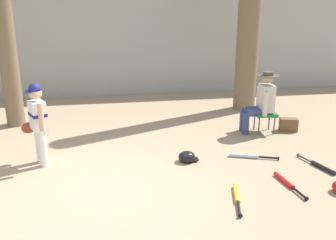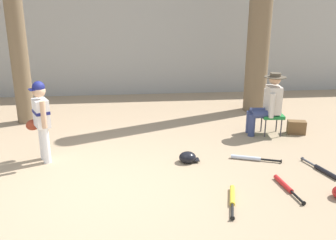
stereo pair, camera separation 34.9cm
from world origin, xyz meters
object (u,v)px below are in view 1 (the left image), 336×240
at_px(bat_black_composite, 320,166).
at_px(batting_helmet_black, 187,157).
at_px(handbag_beside_stool, 288,125).
at_px(bat_yellow_trainer, 237,196).
at_px(young_ballplayer, 37,119).
at_px(tree_behind_spectator, 250,5).
at_px(seated_spectator, 261,101).
at_px(tree_near_player, 4,25).
at_px(bat_aluminum_silver, 248,156).
at_px(folding_stool, 265,114).
at_px(bat_red_barrel, 286,182).

distance_m(bat_black_composite, batting_helmet_black, 2.06).
relative_size(handbag_beside_stool, bat_yellow_trainer, 0.44).
bearing_deg(young_ballplayer, batting_helmet_black, -7.60).
bearing_deg(young_ballplayer, tree_behind_spectator, 30.50).
relative_size(young_ballplayer, bat_black_composite, 1.70).
bearing_deg(seated_spectator, tree_near_player, 164.94).
height_order(tree_near_player, young_ballplayer, tree_near_player).
height_order(tree_near_player, bat_black_composite, tree_near_player).
bearing_deg(batting_helmet_black, tree_near_player, 141.69).
bearing_deg(bat_black_composite, seated_spectator, 98.45).
bearing_deg(handbag_beside_stool, young_ballplayer, -169.88).
bearing_deg(bat_yellow_trainer, tree_near_player, 133.38).
relative_size(tree_near_player, batting_helmet_black, 14.43).
relative_size(bat_black_composite, bat_aluminum_silver, 0.99).
distance_m(tree_near_player, handbag_beside_stool, 5.90).
bearing_deg(folding_stool, bat_red_barrel, -105.67).
distance_m(tree_near_player, bat_yellow_trainer, 5.48).
distance_m(tree_behind_spectator, bat_red_barrel, 4.59).
bearing_deg(batting_helmet_black, bat_red_barrel, -39.77).
bearing_deg(young_ballplayer, bat_black_composite, -11.91).
relative_size(tree_behind_spectator, bat_aluminum_silver, 7.18).
bearing_deg(tree_behind_spectator, seated_spectator, -100.91).
relative_size(folding_stool, handbag_beside_stool, 1.29).
xyz_separation_m(bat_yellow_trainer, batting_helmet_black, (-0.39, 1.25, 0.05)).
height_order(seated_spectator, bat_red_barrel, seated_spectator).
distance_m(handbag_beside_stool, bat_red_barrel, 2.40).
bearing_deg(tree_near_player, bat_red_barrel, -38.72).
bearing_deg(bat_aluminum_silver, young_ballplayer, 174.32).
bearing_deg(bat_black_composite, bat_red_barrel, -151.92).
distance_m(seated_spectator, bat_red_barrel, 2.30).
relative_size(young_ballplayer, seated_spectator, 1.09).
relative_size(tree_near_player, young_ballplayer, 3.58).
bearing_deg(tree_near_player, young_ballplayer, -68.89).
height_order(bat_red_barrel, batting_helmet_black, batting_helmet_black).
bearing_deg(tree_behind_spectator, young_ballplayer, -149.50).
distance_m(tree_behind_spectator, handbag_beside_stool, 2.86).
xyz_separation_m(tree_near_player, seated_spectator, (4.82, -1.30, -1.39)).
distance_m(young_ballplayer, handbag_beside_stool, 4.71).
height_order(seated_spectator, bat_aluminum_silver, seated_spectator).
distance_m(bat_yellow_trainer, batting_helmet_black, 1.31).
bearing_deg(batting_helmet_black, bat_aluminum_silver, -1.33).
relative_size(seated_spectator, bat_aluminum_silver, 1.55).
relative_size(tree_behind_spectator, bat_black_composite, 7.24).
height_order(tree_near_player, handbag_beside_stool, tree_near_player).
relative_size(handbag_beside_stool, bat_aluminum_silver, 0.44).
bearing_deg(bat_yellow_trainer, young_ballplayer, 149.85).
bearing_deg(bat_black_composite, young_ballplayer, 168.09).
relative_size(bat_yellow_trainer, bat_aluminum_silver, 1.00).
height_order(folding_stool, bat_aluminum_silver, folding_stool).
height_order(seated_spectator, handbag_beside_stool, seated_spectator).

